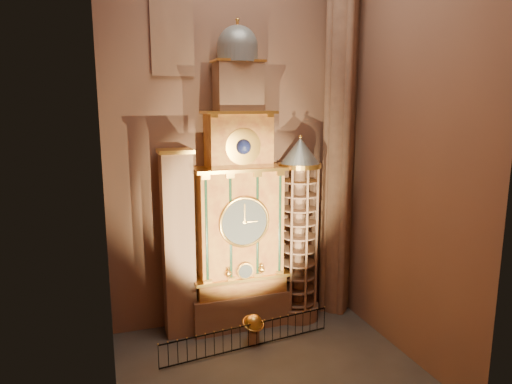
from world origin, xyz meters
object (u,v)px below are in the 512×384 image
object	(u,v)px
stair_turret	(299,231)
celestial_globe	(253,327)
iron_railing	(248,336)
astronomical_clock	(239,211)
portrait_tower	(178,244)

from	to	relation	value
stair_turret	celestial_globe	xyz separation A→B (m)	(-3.49, -2.20, -4.27)
celestial_globe	iron_railing	size ratio (longest dim) A/B	0.18
astronomical_clock	celestial_globe	size ratio (longest dim) A/B	10.02
celestial_globe	iron_railing	distance (m)	0.61
astronomical_clock	celestial_globe	distance (m)	6.19
stair_turret	iron_railing	distance (m)	6.52
stair_turret	portrait_tower	bearing A→B (deg)	177.67
portrait_tower	iron_railing	distance (m)	6.08
portrait_tower	celestial_globe	distance (m)	5.91
astronomical_clock	portrait_tower	size ratio (longest dim) A/B	1.64
stair_turret	celestial_globe	world-z (taller)	stair_turret
astronomical_clock	stair_turret	distance (m)	3.78
stair_turret	celestial_globe	distance (m)	5.94
portrait_tower	celestial_globe	size ratio (longest dim) A/B	6.12
iron_railing	astronomical_clock	bearing A→B (deg)	82.25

